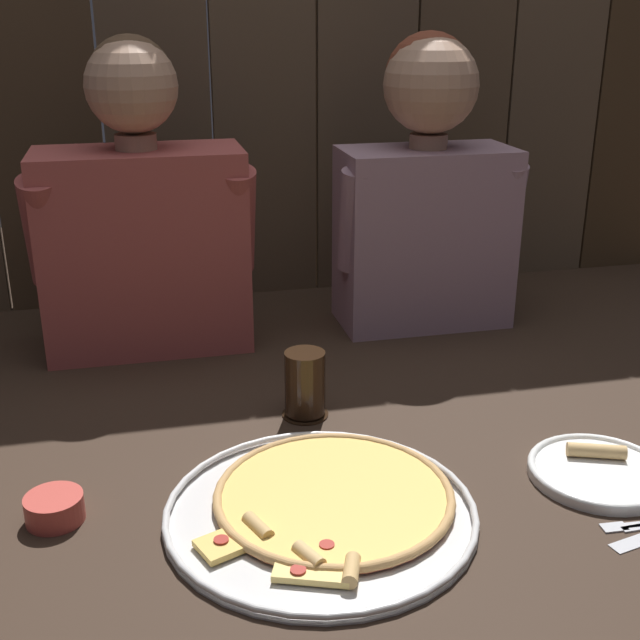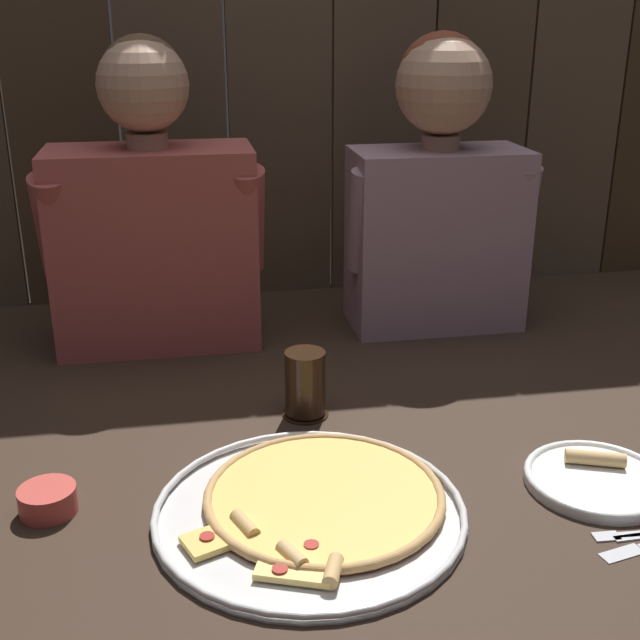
{
  "view_description": "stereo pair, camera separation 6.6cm",
  "coord_description": "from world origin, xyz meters",
  "px_view_note": "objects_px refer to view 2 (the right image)",
  "views": [
    {
      "loc": [
        -0.31,
        -1.12,
        0.66
      ],
      "look_at": [
        -0.03,
        0.1,
        0.18
      ],
      "focal_mm": 45.66,
      "sensor_mm": 36.0,
      "label": 1
    },
    {
      "loc": [
        -0.25,
        -1.13,
        0.66
      ],
      "look_at": [
        -0.03,
        0.1,
        0.18
      ],
      "focal_mm": 45.66,
      "sensor_mm": 36.0,
      "label": 2
    }
  ],
  "objects_px": {
    "diner_left": "(152,213)",
    "diner_right": "(438,190)",
    "dipping_bowl": "(48,499)",
    "drinking_glass": "(305,384)",
    "pizza_tray": "(316,505)",
    "dinner_plate": "(597,478)"
  },
  "relations": [
    {
      "from": "diner_right",
      "to": "dipping_bowl",
      "type": "bearing_deg",
      "value": -140.59
    },
    {
      "from": "diner_left",
      "to": "dinner_plate",
      "type": "bearing_deg",
      "value": -47.02
    },
    {
      "from": "diner_left",
      "to": "pizza_tray",
      "type": "bearing_deg",
      "value": -72.41
    },
    {
      "from": "pizza_tray",
      "to": "diner_right",
      "type": "bearing_deg",
      "value": 60.67
    },
    {
      "from": "drinking_glass",
      "to": "diner_left",
      "type": "height_order",
      "value": "diner_left"
    },
    {
      "from": "diner_left",
      "to": "drinking_glass",
      "type": "bearing_deg",
      "value": -57.68
    },
    {
      "from": "pizza_tray",
      "to": "drinking_glass",
      "type": "xyz_separation_m",
      "value": [
        0.03,
        0.29,
        0.05
      ]
    },
    {
      "from": "dinner_plate",
      "to": "dipping_bowl",
      "type": "xyz_separation_m",
      "value": [
        -0.79,
        0.07,
        0.01
      ]
    },
    {
      "from": "dipping_bowl",
      "to": "diner_right",
      "type": "xyz_separation_m",
      "value": [
        0.75,
        0.62,
        0.28
      ]
    },
    {
      "from": "drinking_glass",
      "to": "pizza_tray",
      "type": "bearing_deg",
      "value": -96.29
    },
    {
      "from": "drinking_glass",
      "to": "dipping_bowl",
      "type": "relative_size",
      "value": 1.47
    },
    {
      "from": "pizza_tray",
      "to": "dipping_bowl",
      "type": "bearing_deg",
      "value": 170.28
    },
    {
      "from": "dipping_bowl",
      "to": "drinking_glass",
      "type": "bearing_deg",
      "value": 29.38
    },
    {
      "from": "dipping_bowl",
      "to": "dinner_plate",
      "type": "bearing_deg",
      "value": -4.91
    },
    {
      "from": "pizza_tray",
      "to": "dipping_bowl",
      "type": "xyz_separation_m",
      "value": [
        -0.37,
        0.06,
        0.01
      ]
    },
    {
      "from": "pizza_tray",
      "to": "diner_left",
      "type": "xyz_separation_m",
      "value": [
        -0.22,
        0.68,
        0.27
      ]
    },
    {
      "from": "dipping_bowl",
      "to": "diner_right",
      "type": "height_order",
      "value": "diner_right"
    },
    {
      "from": "drinking_glass",
      "to": "diner_right",
      "type": "distance_m",
      "value": 0.58
    },
    {
      "from": "pizza_tray",
      "to": "diner_right",
      "type": "height_order",
      "value": "diner_right"
    },
    {
      "from": "diner_right",
      "to": "pizza_tray",
      "type": "bearing_deg",
      "value": -119.33
    },
    {
      "from": "diner_left",
      "to": "diner_right",
      "type": "bearing_deg",
      "value": 0.08
    },
    {
      "from": "drinking_glass",
      "to": "diner_right",
      "type": "bearing_deg",
      "value": 48.18
    }
  ]
}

